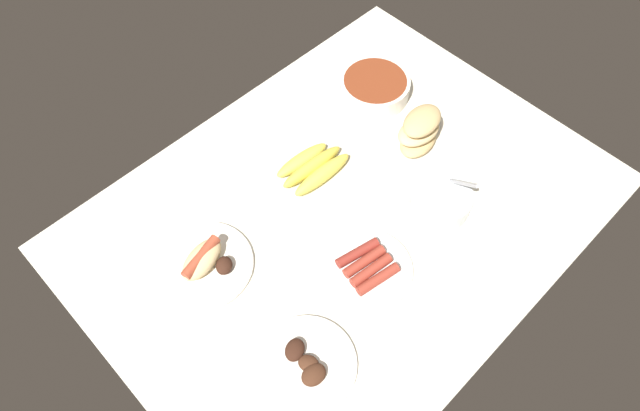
# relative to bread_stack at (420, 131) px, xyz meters

# --- Properties ---
(ground_plane) EXTENTS (1.20, 0.90, 0.03)m
(ground_plane) POSITION_rel_bread_stack_xyz_m (-0.27, -0.01, -0.07)
(ground_plane) COLOR silver
(bread_stack) EXTENTS (0.13, 0.10, 0.11)m
(bread_stack) POSITION_rel_bread_stack_xyz_m (0.00, 0.00, 0.00)
(bread_stack) COLOR tan
(bread_stack) RESTS_ON ground_plane
(banana_bunch) EXTENTS (0.18, 0.11, 0.04)m
(banana_bunch) POSITION_rel_bread_stack_xyz_m (-0.25, 0.12, -0.04)
(banana_bunch) COLOR #E5D14C
(banana_bunch) RESTS_ON ground_plane
(plate_sausages) EXTENTS (0.20, 0.20, 0.03)m
(plate_sausages) POSITION_rel_bread_stack_xyz_m (-0.35, -0.15, -0.04)
(plate_sausages) COLOR white
(plate_sausages) RESTS_ON ground_plane
(plate_hotdog_assembled) EXTENTS (0.22, 0.22, 0.06)m
(plate_hotdog_assembled) POSITION_rel_bread_stack_xyz_m (-0.60, 0.10, -0.04)
(plate_hotdog_assembled) COLOR white
(plate_hotdog_assembled) RESTS_ON ground_plane
(bowl_coleslaw) EXTENTS (0.14, 0.14, 0.15)m
(bowl_coleslaw) POSITION_rel_bread_stack_xyz_m (-0.10, -0.16, -0.03)
(bowl_coleslaw) COLOR silver
(bowl_coleslaw) RESTS_ON ground_plane
(plate_grilled_meat) EXTENTS (0.21, 0.21, 0.04)m
(plate_grilled_meat) POSITION_rel_bread_stack_xyz_m (-0.59, -0.21, -0.04)
(plate_grilled_meat) COLOR white
(plate_grilled_meat) RESTS_ON ground_plane
(bowl_chili) EXTENTS (0.19, 0.19, 0.06)m
(bowl_chili) POSITION_rel_bread_stack_xyz_m (0.05, 0.19, -0.02)
(bowl_chili) COLOR white
(bowl_chili) RESTS_ON ground_plane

